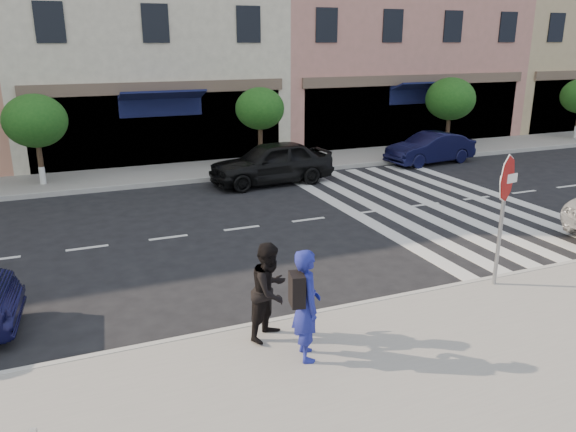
% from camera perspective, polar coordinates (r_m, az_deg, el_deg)
% --- Properties ---
extents(ground, '(120.00, 120.00, 0.00)m').
position_cam_1_polar(ground, '(11.86, 1.28, -6.99)').
color(ground, black).
rests_on(ground, ground).
extents(sidewalk_near, '(60.00, 4.50, 0.15)m').
position_cam_1_polar(sidewalk_near, '(8.94, 11.34, -15.65)').
color(sidewalk_near, gray).
rests_on(sidewalk_near, ground).
extents(sidewalk_far, '(60.00, 3.00, 0.15)m').
position_cam_1_polar(sidewalk_far, '(21.87, -10.40, 4.40)').
color(sidewalk_far, gray).
rests_on(sidewalk_far, ground).
extents(building_centre, '(11.00, 9.00, 11.00)m').
position_cam_1_polar(building_centre, '(27.16, -15.02, 18.15)').
color(building_centre, beige).
rests_on(building_centre, ground).
extents(building_east_mid, '(13.00, 9.00, 13.00)m').
position_cam_1_polar(building_east_mid, '(31.25, 8.63, 20.19)').
color(building_east_mid, tan).
rests_on(building_east_mid, ground).
extents(building_east_far, '(12.00, 9.00, 12.00)m').
position_cam_1_polar(building_east_far, '(39.09, 25.34, 17.48)').
color(building_east_far, tan).
rests_on(building_east_far, ground).
extents(street_tree_wb, '(2.10, 2.10, 3.06)m').
position_cam_1_polar(street_tree_wb, '(20.85, -24.30, 8.77)').
color(street_tree_wb, '#473323').
rests_on(street_tree_wb, sidewalk_far).
extents(street_tree_c, '(1.90, 1.90, 3.04)m').
position_cam_1_polar(street_tree_c, '(22.10, -2.87, 10.80)').
color(street_tree_c, '#473323').
rests_on(street_tree_c, sidewalk_far).
extents(street_tree_ea, '(2.20, 2.20, 3.19)m').
position_cam_1_polar(street_tree_ea, '(26.49, 16.17, 11.33)').
color(street_tree_ea, '#473323').
rests_on(street_tree_ea, sidewalk_far).
extents(stop_sign, '(0.94, 0.20, 2.69)m').
position_cam_1_polar(stop_sign, '(11.66, 21.22, 2.27)').
color(stop_sign, gray).
rests_on(stop_sign, sidewalk_near).
extents(photographer, '(0.55, 0.73, 1.80)m').
position_cam_1_polar(photographer, '(8.67, 1.90, -8.99)').
color(photographer, navy).
rests_on(photographer, sidewalk_near).
extents(walker, '(1.02, 0.99, 1.66)m').
position_cam_1_polar(walker, '(9.28, -1.83, -7.60)').
color(walker, black).
rests_on(walker, sidewalk_near).
extents(car_far_mid, '(4.52, 2.03, 1.51)m').
position_cam_1_polar(car_far_mid, '(19.99, -1.72, 5.45)').
color(car_far_mid, black).
rests_on(car_far_mid, ground).
extents(car_far_right, '(3.96, 1.72, 1.27)m').
position_cam_1_polar(car_far_right, '(24.09, 14.24, 6.70)').
color(car_far_right, black).
rests_on(car_far_right, ground).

